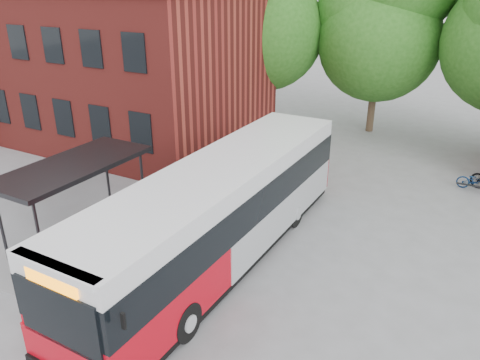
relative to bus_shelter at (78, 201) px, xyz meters
The scene contains 7 objects.
ground 4.83m from the bus_shelter, 12.53° to the left, with size 100.00×100.00×0.00m, color slate.
station_building 13.42m from the bus_shelter, 130.36° to the left, with size 18.40×10.40×8.50m, color maroon, non-canonical shape.
bus_shelter is the anchor object (origin of this frame).
tree_0 17.54m from the bus_shelter, 95.04° to the left, with size 7.92×7.92×11.00m, color #225917, non-canonical shape.
tree_1 19.19m from the bus_shelter, 73.01° to the left, with size 7.92×7.92×10.40m, color #225917, non-canonical shape.
city_bus 5.19m from the bus_shelter, 14.97° to the left, with size 2.78×13.04×3.31m, color #BE0614, non-canonical shape.
bicycle_0 16.56m from the bus_shelter, 43.73° to the left, with size 0.57×1.64×0.86m, color #0B254D.
Camera 1 is at (7.54, -11.02, 8.51)m, focal length 35.00 mm.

